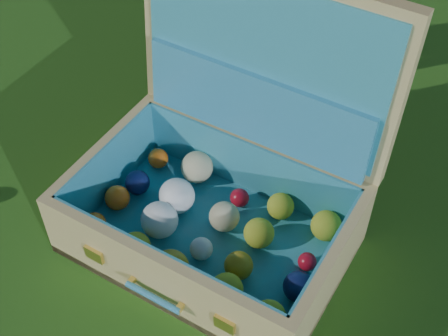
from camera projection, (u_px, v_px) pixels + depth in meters
ground at (125, 271)px, 1.55m from camera, size 60.00×60.00×0.00m
suitcase at (227, 176)px, 1.52m from camera, size 0.73×0.61×0.64m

